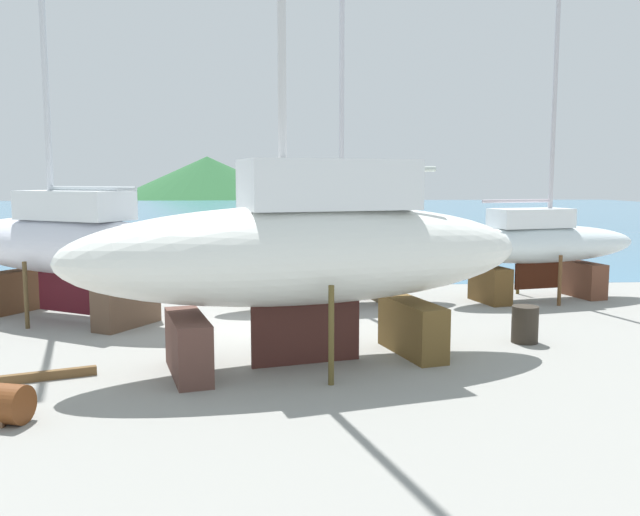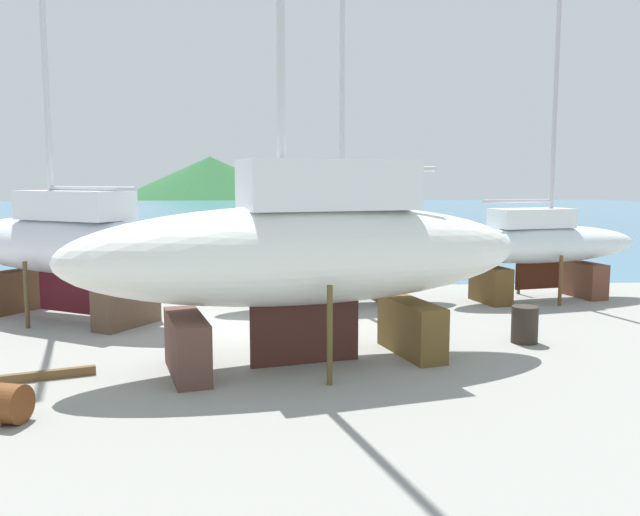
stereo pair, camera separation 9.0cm
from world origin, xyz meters
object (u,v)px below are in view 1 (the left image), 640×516
at_px(sailboat_mid_port, 308,250).
at_px(barrel_rust_near, 4,403).
at_px(sailboat_large_starboard, 329,242).
at_px(sailboat_small_center, 538,245).
at_px(sailboat_far_slipway, 65,244).
at_px(barrel_rust_far, 525,324).

height_order(sailboat_mid_port, barrel_rust_near, sailboat_mid_port).
bearing_deg(sailboat_large_starboard, sailboat_small_center, -8.23).
distance_m(sailboat_small_center, sailboat_large_starboard, 7.23).
height_order(sailboat_far_slipway, barrel_rust_near, sailboat_far_slipway).
relative_size(sailboat_far_slipway, sailboat_mid_port, 0.83).
height_order(sailboat_small_center, barrel_rust_near, sailboat_small_center).
height_order(sailboat_mid_port, barrel_rust_far, sailboat_mid_port).
bearing_deg(sailboat_small_center, sailboat_far_slipway, 175.26).
height_order(sailboat_small_center, sailboat_large_starboard, sailboat_large_starboard).
distance_m(sailboat_far_slipway, sailboat_mid_port, 8.63).
xyz_separation_m(sailboat_far_slipway, sailboat_large_starboard, (7.86, 1.72, -0.16)).
xyz_separation_m(sailboat_mid_port, barrel_rust_far, (5.57, 1.55, -2.10)).
relative_size(barrel_rust_near, barrel_rust_far, 0.86).
xyz_separation_m(sailboat_mid_port, sailboat_large_starboard, (1.03, 6.98, -0.49)).
height_order(sailboat_small_center, barrel_rust_far, sailboat_small_center).
relative_size(sailboat_large_starboard, barrel_rust_near, 17.31).
bearing_deg(sailboat_far_slipway, sailboat_mid_port, 172.75).
distance_m(sailboat_far_slipway, sailboat_large_starboard, 8.05).
bearing_deg(sailboat_far_slipway, barrel_rust_near, 130.18).
height_order(sailboat_large_starboard, barrel_rust_near, sailboat_large_starboard).
bearing_deg(sailboat_far_slipway, sailboat_large_starboard, -137.33).
xyz_separation_m(sailboat_large_starboard, barrel_rust_far, (4.54, -5.43, -1.61)).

